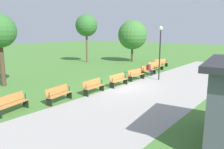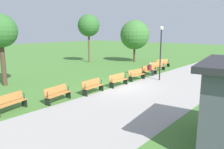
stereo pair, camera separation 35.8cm
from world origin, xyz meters
name	(u,v)px [view 2 (the right image)]	position (x,y,z in m)	size (l,w,h in m)	color
ground_plane	(119,86)	(0.00, 0.00, 0.00)	(120.00, 120.00, 0.00)	#477A33
path_paving	(154,93)	(0.00, 2.97, 0.00)	(35.11, 6.05, 0.01)	#A39E99
bench_0	(163,63)	(-10.13, -1.64, 0.47)	(1.81, 0.98, 0.89)	#B27538
bench_1	(158,66)	(-7.65, -0.96, 0.47)	(1.81, 0.86, 0.89)	#B27538
bench_2	(149,70)	(-5.13, -0.46, 0.47)	(1.80, 0.74, 0.89)	#B27538
bench_3	(136,75)	(-2.57, -0.17, 0.47)	(1.78, 0.61, 0.89)	#B27538
bench_4	(118,80)	(0.00, -0.07, 0.47)	(1.75, 0.47, 0.89)	#B27538
bench_5	(93,86)	(2.57, -0.17, 0.47)	(1.78, 0.61, 0.89)	#B27538
bench_6	(57,94)	(5.13, -0.46, 0.47)	(1.80, 0.74, 0.89)	#B27538
bench_7	(10,102)	(7.65, -0.96, 0.47)	(1.81, 0.86, 0.89)	#B27538
person_seated	(151,69)	(-5.12, -0.32, 0.64)	(0.38, 0.56, 1.20)	maroon
tree_0	(135,35)	(-11.87, -6.75, 3.54)	(3.79, 3.79, 5.44)	#4C3828
tree_1	(0,32)	(5.30, -6.72, 3.98)	(2.42, 2.42, 5.25)	#4C3828
tree_2	(89,26)	(-7.76, -11.09, 4.71)	(2.80, 2.80, 6.14)	brown
lamp_post	(161,44)	(-3.84, 1.29, 3.03)	(0.32, 0.32, 4.40)	black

